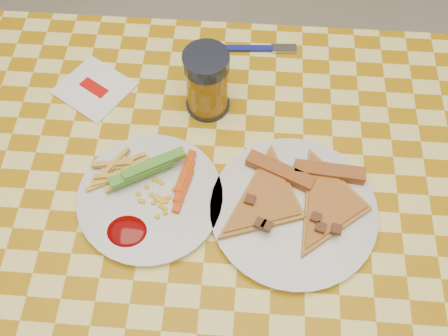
{
  "coord_description": "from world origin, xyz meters",
  "views": [
    {
      "loc": [
        0.05,
        -0.32,
        1.49
      ],
      "look_at": [
        0.02,
        0.09,
        0.78
      ],
      "focal_mm": 40.0,
      "sensor_mm": 36.0,
      "label": 1
    }
  ],
  "objects": [
    {
      "name": "napkin",
      "position": [
        -0.23,
        0.25,
        0.76
      ],
      "size": [
        0.16,
        0.16,
        0.01
      ],
      "rotation": [
        0.0,
        0.0,
        -0.56
      ],
      "color": "white",
      "rests_on": "table"
    },
    {
      "name": "pizza_slices",
      "position": [
        0.14,
        0.04,
        0.78
      ],
      "size": [
        0.28,
        0.26,
        0.02
      ],
      "color": "gold",
      "rests_on": "plate_right"
    },
    {
      "name": "plate_right",
      "position": [
        0.14,
        0.02,
        0.76
      ],
      "size": [
        0.32,
        0.32,
        0.01
      ],
      "primitive_type": "cylinder",
      "rotation": [
        0.0,
        0.0,
        -0.26
      ],
      "color": "silver",
      "rests_on": "table"
    },
    {
      "name": "plate_left",
      "position": [
        -0.1,
        0.03,
        0.76
      ],
      "size": [
        0.29,
        0.29,
        0.01
      ],
      "primitive_type": "cylinder",
      "rotation": [
        0.0,
        0.0,
        -0.29
      ],
      "color": "silver",
      "rests_on": "table"
    },
    {
      "name": "fries_veggies",
      "position": [
        -0.1,
        0.05,
        0.78
      ],
      "size": [
        0.19,
        0.18,
        0.04
      ],
      "color": "#F7BE4E",
      "rests_on": "plate_left"
    },
    {
      "name": "drink_glass",
      "position": [
        -0.02,
        0.23,
        0.82
      ],
      "size": [
        0.08,
        0.08,
        0.13
      ],
      "color": "black",
      "rests_on": "table"
    },
    {
      "name": "ground",
      "position": [
        0.0,
        0.0,
        0.0
      ],
      "size": [
        8.0,
        8.0,
        0.0
      ],
      "primitive_type": "plane",
      "color": "beige",
      "rests_on": "ground"
    },
    {
      "name": "table",
      "position": [
        0.0,
        0.0,
        0.68
      ],
      "size": [
        1.28,
        0.88,
        0.76
      ],
      "color": "silver",
      "rests_on": "ground"
    },
    {
      "name": "fork",
      "position": [
        0.07,
        0.37,
        0.76
      ],
      "size": [
        0.15,
        0.03,
        0.01
      ],
      "rotation": [
        0.0,
        0.0,
        0.07
      ],
      "color": "navy",
      "rests_on": "table"
    }
  ]
}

